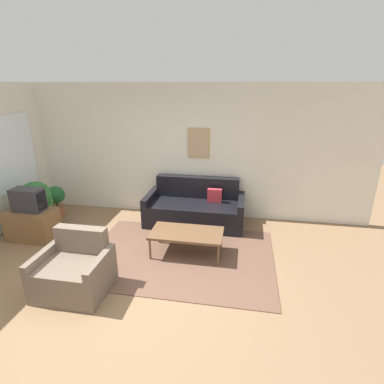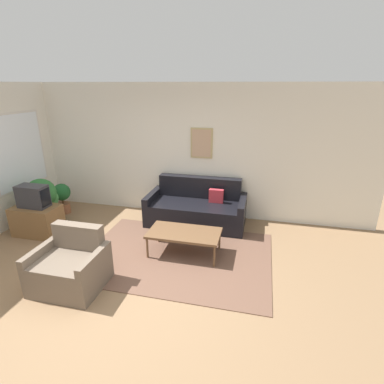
% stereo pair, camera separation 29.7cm
% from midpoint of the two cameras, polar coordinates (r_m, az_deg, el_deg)
% --- Properties ---
extents(ground_plane, '(16.00, 16.00, 0.00)m').
position_cam_midpoint_polar(ground_plane, '(4.43, -14.31, -17.75)').
color(ground_plane, '#846647').
extents(area_rug, '(3.02, 2.16, 0.01)m').
position_cam_midpoint_polar(area_rug, '(5.03, -4.07, -12.02)').
color(area_rug, brown).
rests_on(area_rug, ground_plane).
extents(wall_back, '(8.00, 0.09, 2.70)m').
position_cam_midpoint_polar(wall_back, '(6.25, -5.19, 7.72)').
color(wall_back, silver).
rests_on(wall_back, ground_plane).
extents(couch, '(1.93, 0.90, 0.88)m').
position_cam_midpoint_polar(couch, '(6.01, -0.80, -3.18)').
color(couch, black).
rests_on(couch, ground_plane).
extents(coffee_table, '(1.17, 0.62, 0.40)m').
position_cam_midpoint_polar(coffee_table, '(4.90, -2.77, -8.00)').
color(coffee_table, brown).
rests_on(coffee_table, ground_plane).
extents(tv_stand, '(0.82, 0.50, 0.55)m').
position_cam_midpoint_polar(tv_stand, '(6.21, -29.25, -5.41)').
color(tv_stand, brown).
rests_on(tv_stand, ground_plane).
extents(tv, '(0.54, 0.28, 0.41)m').
position_cam_midpoint_polar(tv, '(6.04, -29.99, -1.30)').
color(tv, '#2D2D33').
rests_on(tv, tv_stand).
extents(armchair, '(0.91, 0.76, 0.81)m').
position_cam_midpoint_polar(armchair, '(4.50, -23.28, -13.79)').
color(armchair, '#6B5B4C').
rests_on(armchair, ground_plane).
extents(potted_plant_tall, '(0.57, 0.57, 0.96)m').
position_cam_midpoint_polar(potted_plant_tall, '(6.40, -28.80, -1.11)').
color(potted_plant_tall, slate).
rests_on(potted_plant_tall, ground_plane).
extents(potted_plant_by_window, '(0.37, 0.37, 0.66)m').
position_cam_midpoint_polar(potted_plant_by_window, '(6.97, -25.57, -1.20)').
color(potted_plant_by_window, '#935638').
rests_on(potted_plant_by_window, ground_plane).
extents(potted_plant_small, '(0.40, 0.40, 0.65)m').
position_cam_midpoint_polar(potted_plant_small, '(6.75, -27.66, -2.26)').
color(potted_plant_small, '#383D42').
rests_on(potted_plant_small, ground_plane).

